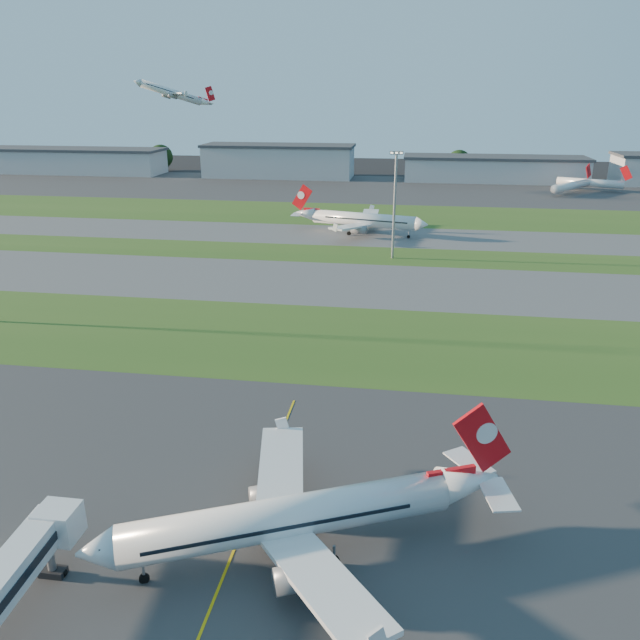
% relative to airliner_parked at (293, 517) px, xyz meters
% --- Properties ---
extents(ground, '(700.00, 700.00, 0.00)m').
position_rel_airliner_parked_xyz_m(ground, '(-10.40, -1.14, -3.95)').
color(ground, black).
rests_on(ground, ground).
extents(apron_near, '(300.00, 70.00, 0.01)m').
position_rel_airliner_parked_xyz_m(apron_near, '(-10.40, -1.14, -3.95)').
color(apron_near, '#333335').
rests_on(apron_near, ground).
extents(grass_strip_a, '(300.00, 34.00, 0.01)m').
position_rel_airliner_parked_xyz_m(grass_strip_a, '(-10.40, 50.86, -3.95)').
color(grass_strip_a, '#30551C').
rests_on(grass_strip_a, ground).
extents(taxiway_a, '(300.00, 32.00, 0.01)m').
position_rel_airliner_parked_xyz_m(taxiway_a, '(-10.40, 83.86, -3.95)').
color(taxiway_a, '#515154').
rests_on(taxiway_a, ground).
extents(grass_strip_b, '(300.00, 18.00, 0.01)m').
position_rel_airliner_parked_xyz_m(grass_strip_b, '(-10.40, 108.86, -3.95)').
color(grass_strip_b, '#30551C').
rests_on(grass_strip_b, ground).
extents(taxiway_b, '(300.00, 26.00, 0.01)m').
position_rel_airliner_parked_xyz_m(taxiway_b, '(-10.40, 130.86, -3.95)').
color(taxiway_b, '#515154').
rests_on(taxiway_b, ground).
extents(grass_strip_c, '(300.00, 40.00, 0.01)m').
position_rel_airliner_parked_xyz_m(grass_strip_c, '(-10.40, 163.86, -3.95)').
color(grass_strip_c, '#30551C').
rests_on(grass_strip_c, ground).
extents(apron_far, '(400.00, 80.00, 0.01)m').
position_rel_airliner_parked_xyz_m(apron_far, '(-10.40, 223.86, -3.95)').
color(apron_far, '#333335').
rests_on(apron_far, ground).
extents(yellow_line, '(0.25, 60.00, 0.02)m').
position_rel_airliner_parked_xyz_m(yellow_line, '(-5.40, -1.14, -3.95)').
color(yellow_line, gold).
rests_on(yellow_line, ground).
extents(airliner_parked, '(33.72, 28.72, 11.26)m').
position_rel_airliner_parked_xyz_m(airliner_parked, '(0.00, 0.00, 0.00)').
color(airliner_parked, white).
rests_on(airliner_parked, ground).
extents(airliner_taxiing, '(37.38, 31.33, 11.87)m').
position_rel_airliner_parked_xyz_m(airliner_taxiing, '(-5.02, 133.09, 0.21)').
color(airliner_taxiing, white).
rests_on(airliner_taxiing, ground).
extents(airliner_departing, '(26.01, 22.65, 9.68)m').
position_rel_airliner_parked_xyz_m(airliner_departing, '(-90.16, 212.76, 34.20)').
color(airliner_departing, white).
extents(mini_jet_near, '(19.79, 22.96, 9.48)m').
position_rel_airliner_parked_xyz_m(mini_jet_near, '(71.30, 220.23, -0.67)').
color(mini_jet_near, white).
rests_on(mini_jet_near, ground).
extents(mini_jet_far, '(27.06, 12.95, 9.48)m').
position_rel_airliner_parked_xyz_m(mini_jet_far, '(81.16, 230.57, -0.67)').
color(mini_jet_far, white).
rests_on(mini_jet_far, ground).
extents(light_mast_centre, '(3.20, 0.70, 25.80)m').
position_rel_airliner_parked_xyz_m(light_mast_centre, '(4.60, 106.86, 10.86)').
color(light_mast_centre, gray).
rests_on(light_mast_centre, ground).
extents(hangar_far_west, '(91.80, 23.00, 12.20)m').
position_rel_airliner_parked_xyz_m(hangar_far_west, '(-160.40, 253.86, 2.18)').
color(hangar_far_west, '#9FA2A7').
rests_on(hangar_far_west, ground).
extents(hangar_west, '(71.40, 23.00, 15.20)m').
position_rel_airliner_parked_xyz_m(hangar_west, '(-55.40, 253.86, 3.68)').
color(hangar_west, '#9FA2A7').
rests_on(hangar_west, ground).
extents(hangar_east, '(81.60, 23.00, 11.20)m').
position_rel_airliner_parked_xyz_m(hangar_east, '(44.60, 253.86, 1.68)').
color(hangar_east, '#9FA2A7').
rests_on(hangar_east, ground).
extents(tree_far_west, '(11.00, 11.00, 12.00)m').
position_rel_airliner_parked_xyz_m(tree_far_west, '(-200.40, 266.86, 2.53)').
color(tree_far_west, black).
rests_on(tree_far_west, ground).
extents(tree_west, '(12.10, 12.10, 13.20)m').
position_rel_airliner_parked_xyz_m(tree_west, '(-120.40, 268.86, 3.18)').
color(tree_west, black).
rests_on(tree_west, ground).
extents(tree_mid_west, '(9.90, 9.90, 10.80)m').
position_rel_airliner_parked_xyz_m(tree_mid_west, '(-30.40, 264.86, 1.88)').
color(tree_mid_west, black).
rests_on(tree_mid_west, ground).
extents(tree_mid_east, '(11.55, 11.55, 12.60)m').
position_rel_airliner_parked_xyz_m(tree_mid_east, '(29.60, 267.86, 2.86)').
color(tree_mid_east, black).
rests_on(tree_mid_east, ground).
extents(tree_east, '(10.45, 10.45, 11.40)m').
position_rel_airliner_parked_xyz_m(tree_east, '(104.60, 265.86, 2.21)').
color(tree_east, black).
rests_on(tree_east, ground).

